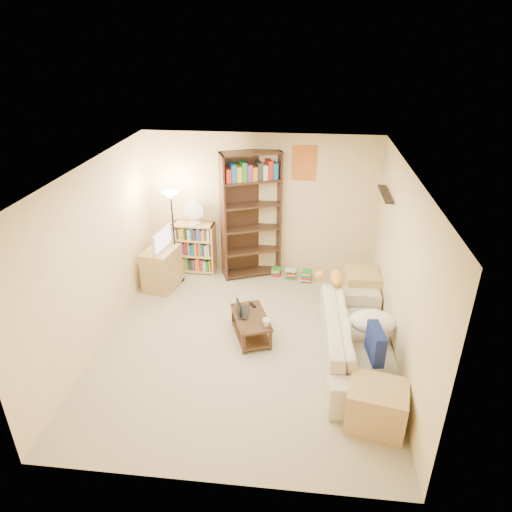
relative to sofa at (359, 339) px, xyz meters
name	(u,v)px	position (x,y,z in m)	size (l,w,h in m)	color
room	(243,238)	(-1.55, 0.19, 1.29)	(4.50, 4.54, 2.52)	tan
sofa	(359,339)	(0.00, 0.00, 0.00)	(0.97, 2.32, 0.67)	beige
navy_pillow	(376,343)	(0.12, -0.49, 0.31)	(0.44, 0.13, 0.40)	navy
cream_blanket	(373,322)	(0.16, 0.06, 0.24)	(0.62, 0.44, 0.26)	white
tabby_cat	(333,277)	(-0.32, 0.87, 0.43)	(0.53, 0.20, 0.18)	gold
coffee_table	(251,324)	(-1.47, 0.34, -0.12)	(0.70, 0.90, 0.36)	#442F1A
laptop	(247,312)	(-1.53, 0.41, 0.03)	(0.25, 0.37, 0.03)	black
laptop_screen	(239,308)	(-1.64, 0.37, 0.13)	(0.01, 0.27, 0.18)	white
mug	(266,323)	(-1.23, 0.13, 0.07)	(0.16, 0.16, 0.10)	white
tv_remote	(252,305)	(-1.48, 0.62, 0.03)	(0.04, 0.14, 0.02)	black
tv_stand	(162,268)	(-3.15, 1.62, 0.02)	(0.47, 0.66, 0.70)	tan
television	(159,240)	(-3.15, 1.62, 0.55)	(0.20, 0.64, 0.36)	black
tall_bookshelf	(251,213)	(-1.69, 2.24, 0.84)	(1.06, 0.69, 2.23)	#3F2018
short_bookshelf	(195,248)	(-2.72, 2.24, 0.13)	(0.74, 0.32, 0.94)	#DDB16B
desk_fan	(195,212)	(-2.67, 2.19, 0.84)	(0.33, 0.19, 0.45)	white
floor_lamp	(172,211)	(-2.97, 1.87, 0.97)	(0.28, 0.28, 1.63)	black
side_table	(361,289)	(0.17, 1.38, -0.03)	(0.53, 0.53, 0.60)	tan
end_cabinet	(376,406)	(0.10, -1.12, -0.07)	(0.63, 0.53, 0.53)	tan
book_stacks	(293,274)	(-0.94, 2.13, -0.24)	(0.73, 0.32, 0.23)	red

